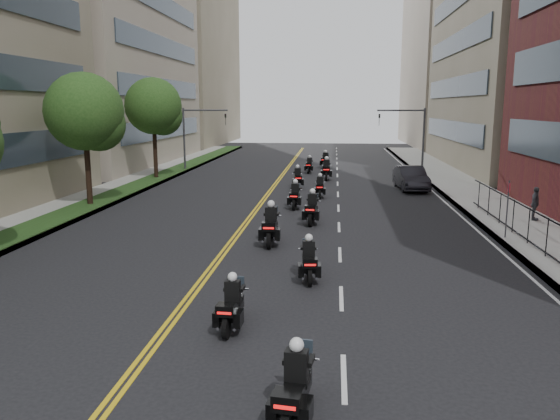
# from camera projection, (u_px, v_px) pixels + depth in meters

# --- Properties ---
(sidewalk_right) EXTENTS (4.00, 90.00, 0.15)m
(sidewalk_right) POSITION_uv_depth(u_px,v_px,m) (496.00, 210.00, 30.51)
(sidewalk_right) COLOR gray
(sidewalk_right) RESTS_ON ground
(sidewalk_left) EXTENTS (4.00, 90.00, 0.15)m
(sidewalk_left) POSITION_uv_depth(u_px,v_px,m) (85.00, 202.00, 32.84)
(sidewalk_left) COLOR gray
(sidewalk_left) RESTS_ON ground
(grass_strip) EXTENTS (2.00, 90.00, 0.04)m
(grass_strip) POSITION_uv_depth(u_px,v_px,m) (98.00, 201.00, 32.74)
(grass_strip) COLOR #1E3714
(grass_strip) RESTS_ON sidewalk_left
(building_right_tan) EXTENTS (15.11, 28.00, 30.00)m
(building_right_tan) POSITION_uv_depth(u_px,v_px,m) (543.00, 2.00, 49.25)
(building_right_tan) COLOR #797158
(building_right_tan) RESTS_ON ground
(building_right_far) EXTENTS (15.00, 28.00, 26.00)m
(building_right_far) POSITION_uv_depth(u_px,v_px,m) (465.00, 55.00, 78.94)
(building_right_far) COLOR gray
(building_right_far) RESTS_ON ground
(building_left_far) EXTENTS (16.00, 28.00, 26.00)m
(building_left_far) POSITION_uv_depth(u_px,v_px,m) (172.00, 58.00, 83.17)
(building_left_far) COLOR #797158
(building_left_far) RESTS_ON ground
(street_trees) EXTENTS (4.40, 38.40, 7.98)m
(street_trees) POSITION_uv_depth(u_px,v_px,m) (36.00, 120.00, 25.54)
(street_trees) COLOR black
(street_trees) RESTS_ON ground
(traffic_signal_right) EXTENTS (4.09, 0.20, 5.60)m
(traffic_signal_right) POSITION_uv_depth(u_px,v_px,m) (412.00, 131.00, 46.68)
(traffic_signal_right) COLOR #3F3F44
(traffic_signal_right) RESTS_ON ground
(traffic_signal_left) EXTENTS (4.09, 0.20, 5.60)m
(traffic_signal_left) POSITION_uv_depth(u_px,v_px,m) (194.00, 130.00, 48.53)
(traffic_signal_left) COLOR #3F3F44
(traffic_signal_left) RESTS_ON ground
(motorcycle_1) EXTENTS (0.65, 2.19, 1.62)m
(motorcycle_1) POSITION_uv_depth(u_px,v_px,m) (295.00, 390.00, 10.07)
(motorcycle_1) COLOR black
(motorcycle_1) RESTS_ON ground
(motorcycle_2) EXTENTS (0.48, 2.06, 1.52)m
(motorcycle_2) POSITION_uv_depth(u_px,v_px,m) (232.00, 307.00, 14.33)
(motorcycle_2) COLOR black
(motorcycle_2) RESTS_ON ground
(motorcycle_3) EXTENTS (0.59, 2.13, 1.57)m
(motorcycle_3) POSITION_uv_depth(u_px,v_px,m) (309.00, 262.00, 18.36)
(motorcycle_3) COLOR black
(motorcycle_3) RESTS_ON ground
(motorcycle_4) EXTENTS (0.59, 2.54, 1.87)m
(motorcycle_4) POSITION_uv_depth(u_px,v_px,m) (271.00, 227.00, 23.09)
(motorcycle_4) COLOR black
(motorcycle_4) RESTS_ON ground
(motorcycle_5) EXTENTS (0.60, 2.38, 1.76)m
(motorcycle_5) POSITION_uv_depth(u_px,v_px,m) (312.00, 210.00, 27.17)
(motorcycle_5) COLOR black
(motorcycle_5) RESTS_ON ground
(motorcycle_6) EXTENTS (0.52, 2.26, 1.67)m
(motorcycle_6) POSITION_uv_depth(u_px,v_px,m) (295.00, 197.00, 31.27)
(motorcycle_6) COLOR black
(motorcycle_6) RESTS_ON ground
(motorcycle_7) EXTENTS (0.48, 2.11, 1.56)m
(motorcycle_7) POSITION_uv_depth(u_px,v_px,m) (320.00, 188.00, 34.93)
(motorcycle_7) COLOR black
(motorcycle_7) RESTS_ON ground
(motorcycle_8) EXTENTS (0.66, 2.27, 1.68)m
(motorcycle_8) POSITION_uv_depth(u_px,v_px,m) (298.00, 179.00, 38.84)
(motorcycle_8) COLOR black
(motorcycle_8) RESTS_ON ground
(motorcycle_9) EXTENTS (0.58, 2.52, 1.86)m
(motorcycle_9) POSITION_uv_depth(u_px,v_px,m) (326.00, 171.00, 43.22)
(motorcycle_9) COLOR black
(motorcycle_9) RESTS_ON ground
(motorcycle_10) EXTENTS (0.52, 2.11, 1.56)m
(motorcycle_10) POSITION_uv_depth(u_px,v_px,m) (309.00, 166.00, 47.60)
(motorcycle_10) COLOR black
(motorcycle_10) RESTS_ON ground
(motorcycle_11) EXTENTS (0.67, 2.29, 1.69)m
(motorcycle_11) POSITION_uv_depth(u_px,v_px,m) (325.00, 161.00, 51.53)
(motorcycle_11) COLOR black
(motorcycle_11) RESTS_ON ground
(parked_sedan) EXTENTS (2.11, 5.09, 1.64)m
(parked_sedan) POSITION_uv_depth(u_px,v_px,m) (411.00, 178.00, 38.11)
(parked_sedan) COLOR black
(parked_sedan) RESTS_ON ground
(pedestrian_c) EXTENTS (0.82, 1.07, 1.68)m
(pedestrian_c) POSITION_uv_depth(u_px,v_px,m) (535.00, 204.00, 27.21)
(pedestrian_c) COLOR #44454C
(pedestrian_c) RESTS_ON sidewalk_right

